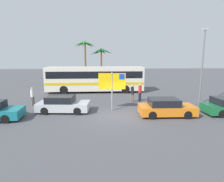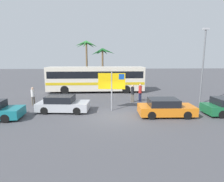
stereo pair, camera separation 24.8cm
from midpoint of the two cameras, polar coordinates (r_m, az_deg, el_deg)
ground at (r=13.97m, az=1.43°, el=-7.86°), size 120.00×120.00×0.00m
bus_front_coach at (r=23.69m, az=-4.65°, el=4.01°), size 12.03×2.65×3.17m
ferry_sign at (r=15.08m, az=0.55°, el=2.56°), size 2.19×0.30×3.20m
car_orange at (r=14.55m, az=16.52°, el=-4.95°), size 4.15×1.88×1.32m
car_silver at (r=15.57m, az=-14.40°, el=-3.86°), size 4.20×2.17×1.32m
pedestrian_by_bus at (r=18.43m, az=-22.71°, el=-1.04°), size 0.32×0.32×1.68m
pedestrian_near_sign at (r=18.24m, az=6.66°, el=-0.30°), size 0.32×0.32×1.73m
pedestrian_crossing_lot at (r=18.60m, az=8.99°, el=-0.01°), size 0.32×0.32×1.81m
lamp_post_left_side at (r=19.08m, az=26.45°, el=7.49°), size 0.56×0.20×6.91m
palm_tree_seaside at (r=33.64m, az=-7.59°, el=12.95°), size 4.01×3.94×7.23m
palm_tree_inland at (r=33.07m, az=-2.71°, el=11.14°), size 4.20×4.02×5.93m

